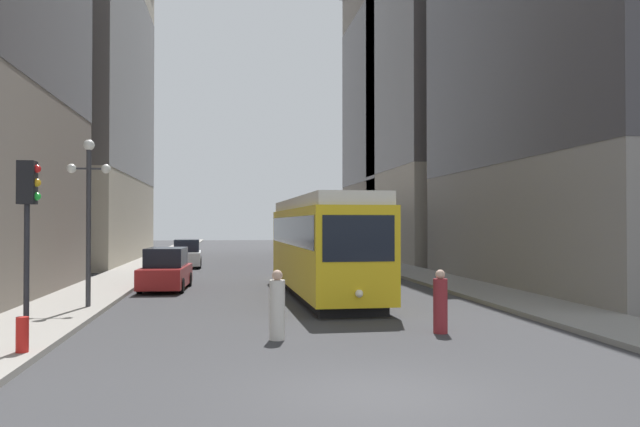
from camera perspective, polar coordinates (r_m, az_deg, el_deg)
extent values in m
plane|color=#38383A|center=(11.27, 5.33, -15.76)|extent=(200.00, 200.00, 0.00)
cube|color=gray|center=(50.95, -14.31, -4.01)|extent=(2.88, 120.00, 0.15)
cube|color=gray|center=(51.74, 3.48, -3.99)|extent=(2.88, 120.00, 0.15)
cube|color=black|center=(25.93, 0.11, -6.89)|extent=(2.49, 12.35, 0.35)
cube|color=gold|center=(25.81, 0.11, -3.08)|extent=(2.90, 13.43, 3.10)
cube|color=black|center=(25.79, 0.11, -1.53)|extent=(2.92, 12.90, 1.08)
cube|color=silver|center=(25.80, 0.11, 0.85)|extent=(2.69, 13.16, 0.44)
cube|color=black|center=(19.25, 3.44, -2.22)|extent=(2.21, 0.13, 1.40)
sphere|color=#F2EACC|center=(19.29, 3.49, -7.10)|extent=(0.24, 0.24, 0.24)
cube|color=black|center=(41.74, 1.02, -4.60)|extent=(2.33, 11.76, 0.35)
cube|color=silver|center=(41.67, 1.02, -2.24)|extent=(2.73, 12.79, 3.10)
cube|color=black|center=(41.66, 1.02, -1.49)|extent=(2.75, 12.28, 1.30)
cube|color=black|center=(35.39, 2.54, -1.98)|extent=(2.30, 0.11, 1.71)
cylinder|color=black|center=(27.57, -15.72, -6.20)|extent=(0.21, 0.65, 0.64)
cylinder|color=black|center=(30.45, -14.72, -5.69)|extent=(0.21, 0.65, 0.64)
cylinder|color=black|center=(27.31, -12.17, -6.26)|extent=(0.21, 0.65, 0.64)
cylinder|color=black|center=(30.22, -11.50, -5.74)|extent=(0.21, 0.65, 0.64)
cube|color=maroon|center=(28.85, -13.51, -5.41)|extent=(2.03, 4.82, 0.84)
cube|color=black|center=(28.91, -13.47, -3.77)|extent=(1.71, 2.68, 0.80)
cylinder|color=black|center=(41.98, -12.95, -4.36)|extent=(0.20, 0.65, 0.64)
cylinder|color=black|center=(45.03, -12.76, -4.12)|extent=(0.20, 0.65, 0.64)
cylinder|color=black|center=(41.93, -10.61, -4.37)|extent=(0.20, 0.65, 0.64)
cylinder|color=black|center=(44.99, -10.58, -4.13)|extent=(0.20, 0.65, 0.64)
cube|color=silver|center=(43.46, -11.72, -3.88)|extent=(1.96, 5.00, 0.84)
cube|color=black|center=(43.55, -11.72, -2.79)|extent=(1.67, 2.77, 0.80)
cylinder|color=beige|center=(16.15, -3.82, -8.53)|extent=(0.39, 0.39, 1.48)
sphere|color=tan|center=(16.06, -3.81, -5.48)|extent=(0.27, 0.27, 0.27)
cylinder|color=maroon|center=(17.36, 10.63, -8.07)|extent=(0.37, 0.37, 1.43)
sphere|color=tan|center=(17.28, 10.62, -5.33)|extent=(0.26, 0.26, 0.26)
cylinder|color=#232328|center=(15.46, -24.57, -3.35)|extent=(0.12, 0.12, 4.11)
cube|color=black|center=(15.47, -24.54, 2.51)|extent=(0.36, 0.36, 0.95)
sphere|color=red|center=(15.44, -23.81, 3.64)|extent=(0.18, 0.18, 0.18)
sphere|color=gold|center=(15.41, -23.82, 2.52)|extent=(0.18, 0.18, 0.18)
sphere|color=green|center=(15.40, -23.83, 1.39)|extent=(0.18, 0.18, 0.18)
cylinder|color=#333338|center=(22.56, -19.84, -1.22)|extent=(0.16, 0.16, 5.17)
sphere|color=white|center=(22.71, -19.81, 5.73)|extent=(0.36, 0.36, 0.36)
sphere|color=white|center=(22.75, -21.18, 3.75)|extent=(0.31, 0.31, 0.31)
sphere|color=white|center=(22.53, -18.44, 3.78)|extent=(0.31, 0.31, 0.31)
cube|color=#333338|center=(22.63, -19.82, 3.76)|extent=(1.10, 0.06, 0.06)
cylinder|color=red|center=(15.27, -24.90, -9.72)|extent=(0.26, 0.26, 0.75)
cube|color=#B2A893|center=(52.57, -22.59, 9.76)|extent=(12.10, 22.82, 25.06)
cube|color=#595451|center=(52.81, -22.58, 11.10)|extent=(12.14, 22.86, 15.04)
cube|color=#A89E8E|center=(52.02, 13.65, 11.20)|extent=(14.14, 14.43, 27.49)
cube|color=#544F4E|center=(52.32, 13.64, 12.67)|extent=(14.18, 14.47, 16.49)
cube|color=slate|center=(62.49, 9.91, 8.63)|extent=(14.59, 14.77, 26.38)
cube|color=#3D3838|center=(62.72, 9.91, 9.82)|extent=(14.63, 14.81, 15.83)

